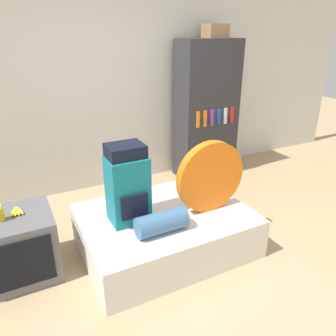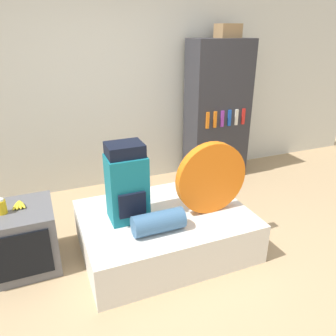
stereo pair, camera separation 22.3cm
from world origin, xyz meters
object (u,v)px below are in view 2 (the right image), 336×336
at_px(canister, 2,207).
at_px(cardboard_box, 228,31).
at_px(bookshelf, 217,112).
at_px(backpack, 127,184).
at_px(sleeping_roll, 158,222).
at_px(television, 22,239).
at_px(tent_bag, 211,178).

distance_m(canister, cardboard_box, 3.29).
bearing_deg(bookshelf, canister, -156.92).
distance_m(backpack, sleeping_roll, 0.44).
xyz_separation_m(sleeping_roll, television, (-1.10, 0.49, -0.19)).
xyz_separation_m(tent_bag, sleeping_roll, (-0.57, -0.14, -0.25)).
distance_m(tent_bag, sleeping_roll, 0.64).
height_order(backpack, canister, backpack).
distance_m(backpack, canister, 1.04).
xyz_separation_m(tent_bag, cardboard_box, (1.01, 1.51, 1.23)).
bearing_deg(television, tent_bag, -11.96).
distance_m(sleeping_roll, canister, 1.30).
xyz_separation_m(television, cardboard_box, (2.68, 1.15, 1.67)).
bearing_deg(sleeping_roll, cardboard_box, 46.13).
bearing_deg(cardboard_box, backpack, -142.74).
xyz_separation_m(bookshelf, cardboard_box, (0.10, 0.02, 1.02)).
relative_size(canister, bookshelf, 0.07).
distance_m(tent_bag, cardboard_box, 2.19).
relative_size(tent_bag, sleeping_roll, 1.53).
distance_m(sleeping_roll, cardboard_box, 2.72).
bearing_deg(backpack, television, 168.74).
relative_size(backpack, television, 1.22).
xyz_separation_m(sleeping_roll, bookshelf, (1.48, 1.62, 0.46)).
bearing_deg(sleeping_roll, bookshelf, 47.56).
relative_size(tent_bag, bookshelf, 0.36).
height_order(tent_bag, television, tent_bag).
bearing_deg(sleeping_roll, backpack, 119.39).
relative_size(backpack, bookshelf, 0.38).
relative_size(tent_bag, cardboard_box, 2.37).
relative_size(sleeping_roll, cardboard_box, 1.56).
bearing_deg(canister, cardboard_box, 22.77).
bearing_deg(tent_bag, cardboard_box, 56.04).
xyz_separation_m(television, canister, (-0.10, -0.01, 0.35)).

